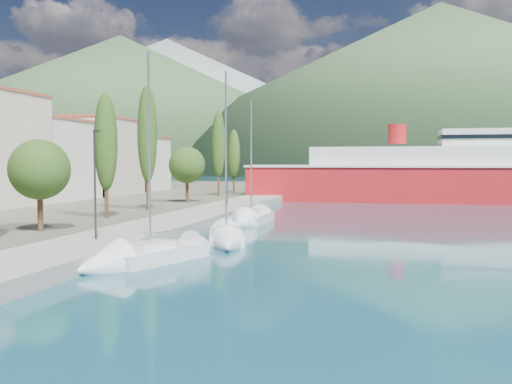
# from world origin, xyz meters

# --- Properties ---
(ground) EXTENTS (1400.00, 1400.00, 0.00)m
(ground) POSITION_xyz_m (0.00, 120.00, 0.00)
(ground) COLOR #154B5B
(quay) EXTENTS (5.00, 88.00, 0.80)m
(quay) POSITION_xyz_m (-9.00, 26.00, 0.40)
(quay) COLOR gray
(quay) RESTS_ON ground
(town_buildings) EXTENTS (9.20, 69.20, 11.30)m
(town_buildings) POSITION_xyz_m (-32.00, 36.91, 5.57)
(town_buildings) COLOR beige
(town_buildings) RESTS_ON land_strip
(tree_row) EXTENTS (3.98, 62.62, 11.36)m
(tree_row) POSITION_xyz_m (-14.65, 31.01, 5.97)
(tree_row) COLOR #47301E
(tree_row) RESTS_ON land_strip
(lamp_posts) EXTENTS (0.15, 48.01, 6.06)m
(lamp_posts) POSITION_xyz_m (-9.00, 15.07, 4.08)
(lamp_posts) COLOR #2D2D33
(lamp_posts) RESTS_ON quay
(sailboat_near) EXTENTS (5.18, 8.29, 11.47)m
(sailboat_near) POSITION_xyz_m (-5.47, 9.94, 0.31)
(sailboat_near) COLOR silver
(sailboat_near) RESTS_ON ground
(sailboat_mid) EXTENTS (4.46, 8.36, 11.65)m
(sailboat_mid) POSITION_xyz_m (-2.77, 17.98, 0.29)
(sailboat_mid) COLOR silver
(sailboat_mid) RESTS_ON ground
(sailboat_far) EXTENTS (2.75, 7.73, 11.23)m
(sailboat_far) POSITION_xyz_m (-4.43, 29.37, 0.32)
(sailboat_far) COLOR silver
(sailboat_far) RESTS_ON ground
(ferry) EXTENTS (53.24, 11.35, 10.57)m
(ferry) POSITION_xyz_m (15.31, 61.83, 3.22)
(ferry) COLOR red
(ferry) RESTS_ON ground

